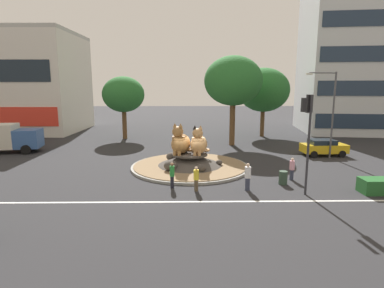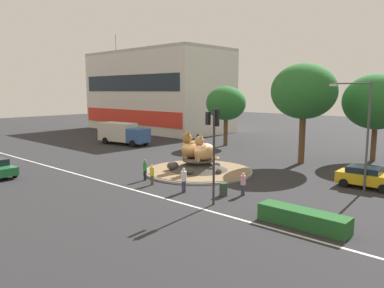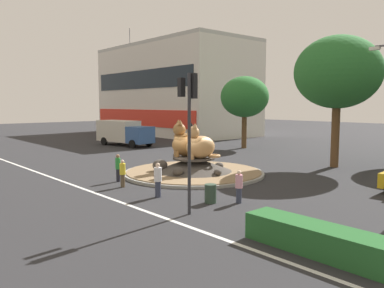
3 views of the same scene
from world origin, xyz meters
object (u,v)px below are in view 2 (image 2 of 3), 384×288
(cat_statue_tabby, at_px, (192,148))
(pedestrian_pink_shirt, at_px, (243,183))
(cat_statue_calico, at_px, (204,150))
(broadleaf_tree_behind_island, at_px, (304,92))
(streetlight_arm, at_px, (363,127))
(pedestrian_green_shirt, at_px, (145,169))
(traffic_light_mast, at_px, (214,136))
(delivery_box_truck, at_px, (123,133))
(shophouse_block, at_px, (157,91))
(third_tree_left, at_px, (226,103))
(second_tree_near_tower, at_px, (377,102))
(hatchback_near_shophouse, at_px, (366,177))
(litter_bin, at_px, (223,189))
(pedestrian_yellow_shirt, at_px, (152,174))
(pedestrian_white_shirt, at_px, (184,180))

(cat_statue_tabby, bearing_deg, pedestrian_pink_shirt, 88.95)
(cat_statue_calico, bearing_deg, broadleaf_tree_behind_island, 170.66)
(streetlight_arm, relative_size, pedestrian_green_shirt, 4.59)
(pedestrian_pink_shirt, bearing_deg, cat_statue_calico, -124.30)
(cat_statue_tabby, distance_m, traffic_light_mast, 10.12)
(pedestrian_green_shirt, distance_m, delivery_box_truck, 20.78)
(shophouse_block, xyz_separation_m, streetlight_arm, (41.37, -18.47, -2.42))
(third_tree_left, xyz_separation_m, delivery_box_truck, (-10.73, -8.28, -3.89))
(shophouse_block, height_order, streetlight_arm, shophouse_block)
(traffic_light_mast, relative_size, second_tree_near_tower, 0.68)
(cat_statue_tabby, bearing_deg, streetlight_arm, 126.73)
(pedestrian_pink_shirt, distance_m, hatchback_near_shophouse, 9.49)
(second_tree_near_tower, distance_m, litter_bin, 21.43)
(streetlight_arm, relative_size, delivery_box_truck, 1.00)
(pedestrian_green_shirt, height_order, litter_bin, pedestrian_green_shirt)
(pedestrian_yellow_shirt, xyz_separation_m, delivery_box_truck, (-19.02, 11.81, 0.71))
(broadleaf_tree_behind_island, bearing_deg, cat_statue_tabby, -119.10)
(shophouse_block, bearing_deg, traffic_light_mast, -36.99)
(cat_statue_tabby, distance_m, pedestrian_green_shirt, 5.20)
(litter_bin, bearing_deg, pedestrian_green_shirt, -175.06)
(hatchback_near_shophouse, bearing_deg, pedestrian_green_shirt, -148.32)
(delivery_box_truck, bearing_deg, shophouse_block, 115.49)
(cat_statue_calico, xyz_separation_m, pedestrian_yellow_shirt, (-0.36, -5.56, -1.19))
(cat_statue_tabby, height_order, pedestrian_white_shirt, cat_statue_tabby)
(cat_statue_calico, xyz_separation_m, second_tree_near_tower, (8.86, 16.12, 3.94))
(pedestrian_white_shirt, bearing_deg, pedestrian_green_shirt, 141.34)
(third_tree_left, bearing_deg, cat_statue_calico, -59.22)
(litter_bin, bearing_deg, streetlight_arm, 50.79)
(cat_statue_tabby, distance_m, third_tree_left, 16.47)
(cat_statue_calico, xyz_separation_m, delivery_box_truck, (-19.38, 6.25, -0.47))
(cat_statue_calico, height_order, streetlight_arm, streetlight_arm)
(traffic_light_mast, distance_m, delivery_box_truck, 28.52)
(shophouse_block, height_order, hatchback_near_shophouse, shophouse_block)
(cat_statue_calico, distance_m, pedestrian_yellow_shirt, 5.69)
(second_tree_near_tower, height_order, streetlight_arm, second_tree_near_tower)
(pedestrian_white_shirt, bearing_deg, cat_statue_tabby, 95.32)
(pedestrian_yellow_shirt, distance_m, litter_bin, 5.95)
(pedestrian_pink_shirt, bearing_deg, broadleaf_tree_behind_island, -177.02)
(cat_statue_calico, relative_size, third_tree_left, 0.31)
(cat_statue_tabby, xyz_separation_m, pedestrian_white_shirt, (4.30, -5.58, -1.15))
(cat_statue_calico, bearing_deg, streetlight_arm, 119.02)
(cat_statue_tabby, height_order, traffic_light_mast, traffic_light_mast)
(second_tree_near_tower, bearing_deg, delivery_box_truck, -160.74)
(cat_statue_tabby, bearing_deg, pedestrian_yellow_shirt, 33.46)
(shophouse_block, distance_m, delivery_box_truck, 19.46)
(pedestrian_pink_shirt, xyz_separation_m, litter_bin, (-0.90, -1.00, -0.37))
(second_tree_near_tower, height_order, third_tree_left, second_tree_near_tower)
(pedestrian_yellow_shirt, bearing_deg, second_tree_near_tower, 154.90)
(second_tree_near_tower, bearing_deg, pedestrian_yellow_shirt, -113.04)
(pedestrian_green_shirt, height_order, delivery_box_truck, delivery_box_truck)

